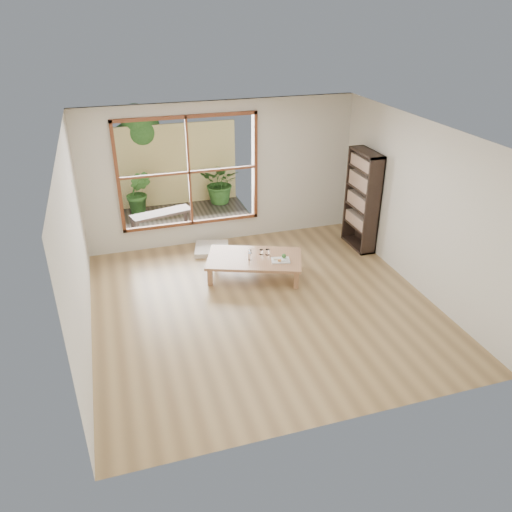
{
  "coord_description": "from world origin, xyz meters",
  "views": [
    {
      "loc": [
        -1.98,
        -6.08,
        4.13
      ],
      "look_at": [
        0.06,
        0.55,
        0.55
      ],
      "focal_mm": 35.0,
      "sensor_mm": 36.0,
      "label": 1
    }
  ],
  "objects_px": {
    "food_tray": "(281,259)",
    "garden_bench": "(162,215)",
    "bookshelf": "(362,200)",
    "low_table": "(254,260)"
  },
  "relations": [
    {
      "from": "food_tray",
      "to": "garden_bench",
      "type": "distance_m",
      "value": 2.96
    },
    {
      "from": "bookshelf",
      "to": "food_tray",
      "type": "height_order",
      "value": "bookshelf"
    },
    {
      "from": "food_tray",
      "to": "garden_bench",
      "type": "relative_size",
      "value": 0.27
    },
    {
      "from": "low_table",
      "to": "food_tray",
      "type": "xyz_separation_m",
      "value": [
        0.39,
        -0.23,
        0.06
      ]
    },
    {
      "from": "garden_bench",
      "to": "bookshelf",
      "type": "bearing_deg",
      "value": -41.3
    },
    {
      "from": "low_table",
      "to": "garden_bench",
      "type": "distance_m",
      "value": 2.57
    },
    {
      "from": "low_table",
      "to": "food_tray",
      "type": "height_order",
      "value": "food_tray"
    },
    {
      "from": "low_table",
      "to": "bookshelf",
      "type": "height_order",
      "value": "bookshelf"
    },
    {
      "from": "low_table",
      "to": "food_tray",
      "type": "relative_size",
      "value": 5.19
    },
    {
      "from": "low_table",
      "to": "food_tray",
      "type": "distance_m",
      "value": 0.45
    }
  ]
}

